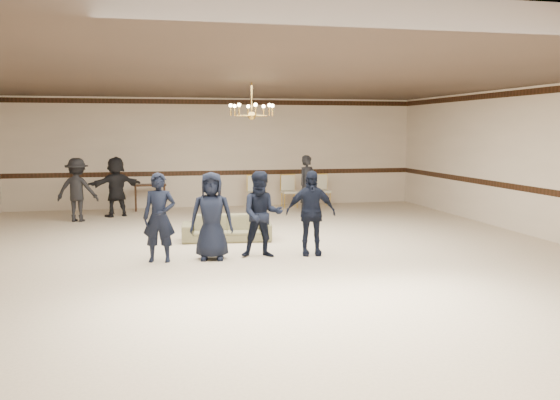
# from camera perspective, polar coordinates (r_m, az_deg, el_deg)

# --- Properties ---
(room) EXTENTS (12.01, 14.01, 3.21)m
(room) POSITION_cam_1_polar(r_m,az_deg,el_deg) (11.23, -1.76, 3.13)
(room) COLOR beige
(room) RESTS_ON ground
(chair_rail) EXTENTS (12.00, 0.02, 0.14)m
(chair_rail) POSITION_cam_1_polar(r_m,az_deg,el_deg) (18.16, -5.86, 2.54)
(chair_rail) COLOR black
(chair_rail) RESTS_ON wall_back
(crown_molding) EXTENTS (12.00, 0.02, 0.14)m
(crown_molding) POSITION_cam_1_polar(r_m,az_deg,el_deg) (18.13, -5.94, 9.11)
(crown_molding) COLOR black
(crown_molding) RESTS_ON wall_back
(chandelier) EXTENTS (0.94, 0.94, 0.89)m
(chandelier) POSITION_cam_1_polar(r_m,az_deg,el_deg) (12.20, -2.67, 9.40)
(chandelier) COLOR #B58A3A
(chandelier) RESTS_ON ceiling
(boy_a) EXTENTS (0.63, 0.48, 1.55)m
(boy_a) POSITION_cam_1_polar(r_m,az_deg,el_deg) (10.69, -11.22, -1.62)
(boy_a) COLOR black
(boy_a) RESTS_ON floor
(boy_b) EXTENTS (0.82, 0.59, 1.55)m
(boy_b) POSITION_cam_1_polar(r_m,az_deg,el_deg) (10.74, -6.42, -1.49)
(boy_b) COLOR black
(boy_b) RESTS_ON floor
(boy_c) EXTENTS (0.83, 0.69, 1.55)m
(boy_c) POSITION_cam_1_polar(r_m,az_deg,el_deg) (10.87, -1.70, -1.36)
(boy_c) COLOR black
(boy_c) RESTS_ON floor
(boy_d) EXTENTS (0.95, 0.50, 1.55)m
(boy_d) POSITION_cam_1_polar(r_m,az_deg,el_deg) (11.08, 2.88, -1.21)
(boy_d) COLOR black
(boy_d) RESTS_ON floor
(settee) EXTENTS (1.88, 0.89, 0.53)m
(settee) POSITION_cam_1_polar(r_m,az_deg,el_deg) (12.60, -5.01, -2.61)
(settee) COLOR #746D4D
(settee) RESTS_ON floor
(adult_left) EXTENTS (1.12, 0.79, 1.58)m
(adult_left) POSITION_cam_1_polar(r_m,az_deg,el_deg) (15.92, -18.44, 0.91)
(adult_left) COLOR black
(adult_left) RESTS_ON floor
(adult_mid) EXTENTS (1.53, 1.02, 1.58)m
(adult_mid) POSITION_cam_1_polar(r_m,az_deg,el_deg) (16.55, -15.09, 1.22)
(adult_mid) COLOR black
(adult_mid) RESTS_ON floor
(adult_right) EXTENTS (0.69, 0.60, 1.58)m
(adult_right) POSITION_cam_1_polar(r_m,az_deg,el_deg) (16.70, 2.60, 1.49)
(adult_right) COLOR black
(adult_right) RESTS_ON floor
(banquet_chair_left) EXTENTS (0.47, 0.47, 0.94)m
(banquet_chair_left) POSITION_cam_1_polar(r_m,az_deg,el_deg) (17.65, -2.27, 0.73)
(banquet_chair_left) COLOR beige
(banquet_chair_left) RESTS_ON floor
(banquet_chair_mid) EXTENTS (0.49, 0.49, 0.94)m
(banquet_chair_mid) POSITION_cam_1_polar(r_m,az_deg,el_deg) (17.85, 0.89, 0.80)
(banquet_chair_mid) COLOR beige
(banquet_chair_mid) RESTS_ON floor
(banquet_chair_right) EXTENTS (0.47, 0.47, 0.94)m
(banquet_chair_right) POSITION_cam_1_polar(r_m,az_deg,el_deg) (18.10, 3.97, 0.87)
(banquet_chair_right) COLOR beige
(banquet_chair_right) RESTS_ON floor
(console_table) EXTENTS (0.91, 0.42, 0.75)m
(console_table) POSITION_cam_1_polar(r_m,az_deg,el_deg) (17.58, -12.06, 0.25)
(console_table) COLOR black
(console_table) RESTS_ON floor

